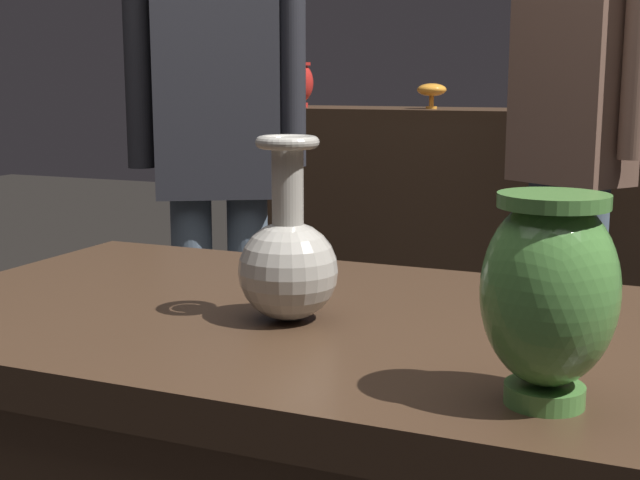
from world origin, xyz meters
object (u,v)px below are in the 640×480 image
vase_centerpiece (288,259)px  visitor_center_back (572,126)px  visitor_near_left (218,140)px  shelf_vase_far_left (299,83)px  vase_tall_behind (549,291)px  shelf_vase_left (432,90)px  shelf_vase_center (580,80)px

vase_centerpiece → visitor_center_back: bearing=84.9°
visitor_near_left → visitor_center_back: bearing=179.4°
shelf_vase_far_left → visitor_center_back: (1.11, -0.63, -0.11)m
shelf_vase_far_left → visitor_center_back: visitor_center_back is taller
vase_tall_behind → shelf_vase_far_left: (-1.31, 2.34, 0.18)m
vase_centerpiece → shelf_vase_left: (-0.45, 2.20, 0.18)m
shelf_vase_center → shelf_vase_far_left: (-1.04, -0.09, -0.01)m
shelf_vase_far_left → visitor_center_back: size_ratio=0.10×
vase_tall_behind → visitor_center_back: size_ratio=0.12×
shelf_vase_far_left → shelf_vase_left: (0.52, 0.04, -0.03)m
shelf_vase_far_left → shelf_vase_left: bearing=4.1°
vase_tall_behind → shelf_vase_center: 2.45m
shelf_vase_far_left → shelf_vase_left: 0.52m
shelf_vase_center → vase_tall_behind: bearing=-83.6°
shelf_vase_center → visitor_center_back: 0.73m
shelf_vase_center → shelf_vase_far_left: size_ratio=1.10×
vase_centerpiece → shelf_vase_far_left: size_ratio=1.33×
shelf_vase_left → shelf_vase_far_left: bearing=-175.9°
vase_centerpiece → shelf_vase_far_left: 2.38m
vase_centerpiece → shelf_vase_far_left: bearing=114.1°
shelf_vase_far_left → vase_tall_behind: bearing=-60.7°
shelf_vase_left → vase_tall_behind: bearing=-71.6°
vase_tall_behind → visitor_center_back: visitor_center_back is taller
vase_centerpiece → vase_tall_behind: bearing=-26.4°
vase_tall_behind → vase_centerpiece: bearing=153.6°
visitor_center_back → vase_centerpiece: bearing=119.0°
shelf_vase_far_left → vase_centerpiece: bearing=-65.9°
vase_centerpiece → vase_tall_behind: vase_centerpiece is taller
vase_tall_behind → shelf_vase_far_left: shelf_vase_far_left is taller
vase_tall_behind → visitor_near_left: size_ratio=0.12×
vase_centerpiece → visitor_center_back: size_ratio=0.14×
vase_centerpiece → visitor_near_left: 1.28m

